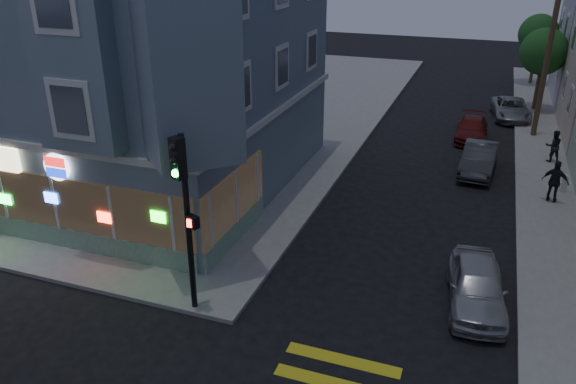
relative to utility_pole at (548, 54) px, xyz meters
The scene contains 14 objects.
ground 27.26m from the utility_pole, 116.57° to the right, with size 120.00×120.00×0.00m, color black.
sidewalk_nw 25.95m from the utility_pole, behind, with size 33.00×42.00×0.15m, color gray.
corner_building 22.24m from the utility_pole, 144.13° to the right, with size 14.60×14.60×11.40m.
utility_pole is the anchor object (origin of this frame).
street_tree_near 6.06m from the utility_pole, 88.09° to the left, with size 3.00×3.00×5.30m.
street_tree_far 14.03m from the utility_pole, 89.18° to the left, with size 3.00×3.00×5.30m.
pedestrian_a 5.81m from the utility_pole, 80.75° to the right, with size 0.80×0.63×1.65m, color black.
pedestrian_b 10.28m from the utility_pole, 87.37° to the right, with size 1.09×0.45×1.86m, color black.
parked_car_a 19.03m from the utility_pole, 97.03° to the right, with size 1.67×4.16×1.42m, color #AEB1B6.
parked_car_b 8.42m from the utility_pole, 112.10° to the right, with size 1.51×4.33×1.43m, color #38393D.
parked_car_c 5.64m from the utility_pole, 154.42° to the right, with size 1.70×4.18×1.21m, color maroon.
parked_car_d 5.63m from the utility_pole, 110.00° to the left, with size 2.12×4.59×1.28m, color #8E9498.
traffic_signal 24.21m from the utility_pole, 115.47° to the right, with size 0.71×0.63×5.60m.
fire_hydrant 9.32m from the utility_pole, 83.10° to the right, with size 0.48×0.28×0.83m.
Camera 1 is at (9.24, -10.27, 10.51)m, focal length 35.00 mm.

